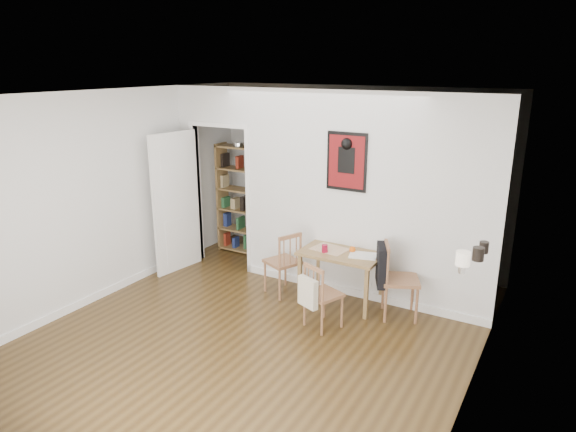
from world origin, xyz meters
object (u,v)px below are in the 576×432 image
Objects in this scene: notebook at (363,255)px; mantel_lamp at (463,260)px; chair_right at (399,279)px; ceramic_jar_b at (484,247)px; fireplace at (469,317)px; red_glass at (325,249)px; orange_fruit at (352,249)px; ceramic_jar_a at (478,254)px; dining_table at (341,258)px; bookshelf at (240,200)px; chair_front at (323,295)px; chair_left at (283,262)px.

notebook is 1.86m from mantel_lamp.
chair_right is 8.20× the size of ceramic_jar_b.
fireplace is 2.00m from red_glass.
orange_fruit is at bearing 159.67° from ceramic_jar_b.
chair_right is 1.65m from mantel_lamp.
ceramic_jar_a reaches higher than chair_right.
mantel_lamp is (1.63, -1.15, 0.69)m from dining_table.
chair_right is at bearing -17.52° from bookshelf.
red_glass is at bearing 114.33° from chair_front.
chair_left is 1.10× the size of chair_front.
red_glass is at bearing -145.68° from dining_table.
bookshelf is at bearing 155.43° from fireplace.
mantel_lamp is 0.61m from ceramic_jar_b.
ceramic_jar_b is (1.62, 0.14, 0.82)m from chair_front.
chair_left is 7.66× the size of ceramic_jar_b.
fireplace is 9.85× the size of ceramic_jar_a.
chair_front reaches higher than orange_fruit.
orange_fruit reaches higher than notebook.
chair_right is 0.73× the size of fireplace.
red_glass is at bearing 158.52° from fireplace.
chair_left is at bearing -168.99° from orange_fruit.
notebook is at bearing 151.49° from ceramic_jar_a.
chair_left is 2.74m from mantel_lamp.
notebook is at bearing 139.75° from mantel_lamp.
chair_left is 1.51m from chair_right.
chair_right is 0.66m from orange_fruit.
bookshelf is 2.43m from orange_fruit.
chair_left is 1.01m from chair_front.
bookshelf is (-2.23, 1.59, 0.45)m from chair_front.
mantel_lamp is (1.55, -0.47, 0.88)m from chair_front.
chair_left reaches higher than red_glass.
ceramic_jar_b reaches higher than chair_front.
dining_table is 0.25m from red_glass.
dining_table is 0.18m from orange_fruit.
dining_table is 1.97m from ceramic_jar_a.
ceramic_jar_a is at bearing -23.58° from bookshelf.
ceramic_jar_b reaches higher than dining_table.
chair_left is at bearing -173.37° from notebook.
orange_fruit is (0.30, 0.16, -0.01)m from red_glass.
fireplace reaches higher than dining_table.
chair_front is at bearing 174.02° from fireplace.
chair_left is at bearing 165.32° from ceramic_jar_a.
fireplace is at bearing -29.80° from orange_fruit.
chair_left is at bearing 170.53° from ceramic_jar_b.
ceramic_jar_b is (0.01, 0.23, -0.01)m from ceramic_jar_a.
mantel_lamp is at bearing -52.01° from chair_right.
ceramic_jar_a is (0.01, 0.08, 0.61)m from fireplace.
dining_table is at bearing 34.32° from red_glass.
chair_left is at bearing 146.93° from chair_front.
orange_fruit is (-0.62, 0.05, 0.24)m from chair_right.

